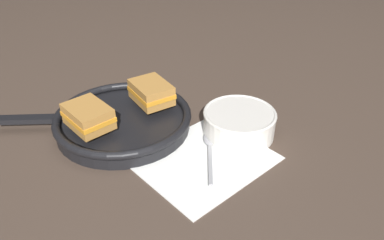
{
  "coord_description": "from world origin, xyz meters",
  "views": [
    {
      "loc": [
        -0.52,
        -0.39,
        0.48
      ],
      "look_at": [
        0.04,
        0.02,
        0.03
      ],
      "focal_mm": 35.0,
      "sensor_mm": 36.0,
      "label": 1
    }
  ],
  "objects_px": {
    "skillet": "(122,120)",
    "sandwich_near_left": "(151,92)",
    "sandwich_near_right": "(88,116)",
    "soup_bowl": "(239,122)",
    "spoon": "(210,144)"
  },
  "relations": [
    {
      "from": "sandwich_near_left",
      "to": "sandwich_near_right",
      "type": "relative_size",
      "value": 1.06
    },
    {
      "from": "spoon",
      "to": "sandwich_near_left",
      "type": "xyz_separation_m",
      "value": [
        0.02,
        0.18,
        0.06
      ]
    },
    {
      "from": "soup_bowl",
      "to": "spoon",
      "type": "distance_m",
      "value": 0.09
    },
    {
      "from": "skillet",
      "to": "sandwich_near_right",
      "type": "xyz_separation_m",
      "value": [
        -0.08,
        0.02,
        0.04
      ]
    },
    {
      "from": "soup_bowl",
      "to": "skillet",
      "type": "relative_size",
      "value": 0.42
    },
    {
      "from": "skillet",
      "to": "sandwich_near_left",
      "type": "height_order",
      "value": "sandwich_near_left"
    },
    {
      "from": "sandwich_near_left",
      "to": "sandwich_near_right",
      "type": "distance_m",
      "value": 0.16
    },
    {
      "from": "spoon",
      "to": "sandwich_near_left",
      "type": "distance_m",
      "value": 0.19
    },
    {
      "from": "skillet",
      "to": "sandwich_near_left",
      "type": "bearing_deg",
      "value": -14.08
    },
    {
      "from": "skillet",
      "to": "sandwich_near_left",
      "type": "xyz_separation_m",
      "value": [
        0.08,
        -0.02,
        0.04
      ]
    },
    {
      "from": "soup_bowl",
      "to": "spoon",
      "type": "bearing_deg",
      "value": 163.69
    },
    {
      "from": "skillet",
      "to": "sandwich_near_left",
      "type": "relative_size",
      "value": 3.14
    },
    {
      "from": "soup_bowl",
      "to": "sandwich_near_left",
      "type": "xyz_separation_m",
      "value": [
        -0.06,
        0.21,
        0.03
      ]
    },
    {
      "from": "soup_bowl",
      "to": "sandwich_near_right",
      "type": "xyz_separation_m",
      "value": [
        -0.21,
        0.24,
        0.03
      ]
    },
    {
      "from": "sandwich_near_left",
      "to": "sandwich_near_right",
      "type": "xyz_separation_m",
      "value": [
        -0.16,
        0.04,
        0.0
      ]
    }
  ]
}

